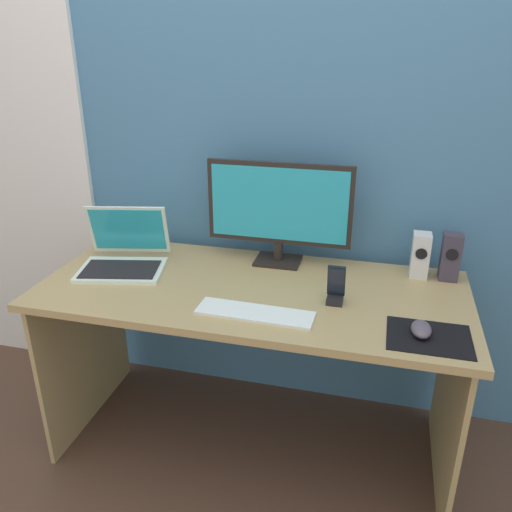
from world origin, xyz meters
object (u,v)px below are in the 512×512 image
at_px(speaker_right, 450,257).
at_px(laptop, 124,256).
at_px(speaker_near_monitor, 420,255).
at_px(mouse, 421,329).
at_px(monitor, 279,209).
at_px(keyboard_external, 255,313).
at_px(phone_in_dock, 336,290).

distance_m(speaker_right, laptop, 1.24).
distance_m(speaker_near_monitor, mouse, 0.44).
bearing_deg(laptop, mouse, -11.98).
height_order(monitor, mouse, monitor).
xyz_separation_m(keyboard_external, mouse, (0.52, 0.00, 0.02)).
distance_m(keyboard_external, phone_in_dock, 0.29).
bearing_deg(monitor, mouse, -38.89).
bearing_deg(speaker_near_monitor, speaker_right, 0.00).
relative_size(mouse, phone_in_dock, 0.72).
bearing_deg(laptop, keyboard_external, -21.91).
height_order(keyboard_external, mouse, mouse).
bearing_deg(monitor, keyboard_external, -87.84).
height_order(speaker_near_monitor, keyboard_external, speaker_near_monitor).
relative_size(keyboard_external, mouse, 3.88).
bearing_deg(keyboard_external, laptop, 159.78).
relative_size(speaker_near_monitor, mouse, 1.71).
xyz_separation_m(laptop, phone_in_dock, (0.84, -0.09, 0.00)).
bearing_deg(mouse, phone_in_dock, 149.70).
distance_m(mouse, phone_in_dock, 0.32).
bearing_deg(mouse, keyboard_external, 178.13).
bearing_deg(speaker_near_monitor, phone_in_dock, -134.31).
height_order(speaker_near_monitor, laptop, laptop).
bearing_deg(mouse, laptop, 165.93).
height_order(speaker_right, speaker_near_monitor, speaker_right).
bearing_deg(monitor, speaker_near_monitor, 0.39).
xyz_separation_m(monitor, laptop, (-0.58, -0.20, -0.18)).
bearing_deg(speaker_right, speaker_near_monitor, -180.00).
distance_m(speaker_near_monitor, keyboard_external, 0.69).
xyz_separation_m(monitor, mouse, (0.54, -0.43, -0.20)).
xyz_separation_m(speaker_near_monitor, mouse, (-0.00, -0.44, -0.06)).
distance_m(monitor, phone_in_dock, 0.42).
xyz_separation_m(laptop, mouse, (1.11, -0.24, -0.03)).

